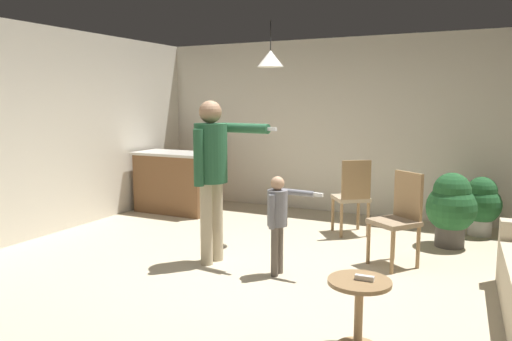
{
  "coord_description": "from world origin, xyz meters",
  "views": [
    {
      "loc": [
        2.1,
        -4.3,
        1.74
      ],
      "look_at": [
        -0.24,
        0.43,
        1.0
      ],
      "focal_mm": 34.73,
      "sensor_mm": 36.0,
      "label": 1
    }
  ],
  "objects_px": {
    "side_table_by_couch": "(359,306)",
    "potted_plant_corner": "(481,203)",
    "dining_chair_by_counter": "(399,215)",
    "person_child": "(278,214)",
    "kitchen_counter": "(176,182)",
    "potted_plant_by_wall": "(451,206)",
    "spare_remote_on_table": "(364,278)",
    "dining_chair_near_wall": "(353,194)",
    "person_adult": "(212,164)"
  },
  "relations": [
    {
      "from": "dining_chair_near_wall",
      "to": "potted_plant_by_wall",
      "type": "distance_m",
      "value": 1.2
    },
    {
      "from": "kitchen_counter",
      "to": "potted_plant_by_wall",
      "type": "bearing_deg",
      "value": -1.43
    },
    {
      "from": "dining_chair_by_counter",
      "to": "dining_chair_near_wall",
      "type": "relative_size",
      "value": 1.0
    },
    {
      "from": "dining_chair_by_counter",
      "to": "potted_plant_by_wall",
      "type": "height_order",
      "value": "dining_chair_by_counter"
    },
    {
      "from": "person_child",
      "to": "dining_chair_by_counter",
      "type": "distance_m",
      "value": 1.33
    },
    {
      "from": "person_child",
      "to": "potted_plant_corner",
      "type": "distance_m",
      "value": 3.11
    },
    {
      "from": "side_table_by_couch",
      "to": "person_adult",
      "type": "distance_m",
      "value": 2.39
    },
    {
      "from": "side_table_by_couch",
      "to": "spare_remote_on_table",
      "type": "xyz_separation_m",
      "value": [
        0.03,
        0.0,
        0.21
      ]
    },
    {
      "from": "spare_remote_on_table",
      "to": "potted_plant_by_wall",
      "type": "bearing_deg",
      "value": 84.21
    },
    {
      "from": "dining_chair_by_counter",
      "to": "person_child",
      "type": "bearing_deg",
      "value": 75.02
    },
    {
      "from": "side_table_by_couch",
      "to": "dining_chair_by_counter",
      "type": "xyz_separation_m",
      "value": [
        -0.1,
        2.01,
        0.22
      ]
    },
    {
      "from": "spare_remote_on_table",
      "to": "potted_plant_corner",
      "type": "bearing_deg",
      "value": 80.64
    },
    {
      "from": "side_table_by_couch",
      "to": "dining_chair_near_wall",
      "type": "relative_size",
      "value": 0.52
    },
    {
      "from": "side_table_by_couch",
      "to": "dining_chair_by_counter",
      "type": "relative_size",
      "value": 0.52
    },
    {
      "from": "kitchen_counter",
      "to": "potted_plant_corner",
      "type": "distance_m",
      "value": 4.43
    },
    {
      "from": "side_table_by_couch",
      "to": "potted_plant_corner",
      "type": "height_order",
      "value": "potted_plant_corner"
    },
    {
      "from": "dining_chair_by_counter",
      "to": "spare_remote_on_table",
      "type": "xyz_separation_m",
      "value": [
        0.13,
        -2.01,
        -0.01
      ]
    },
    {
      "from": "side_table_by_couch",
      "to": "dining_chair_near_wall",
      "type": "distance_m",
      "value": 3.11
    },
    {
      "from": "kitchen_counter",
      "to": "potted_plant_corner",
      "type": "height_order",
      "value": "kitchen_counter"
    },
    {
      "from": "potted_plant_corner",
      "to": "potted_plant_by_wall",
      "type": "bearing_deg",
      "value": -113.27
    },
    {
      "from": "spare_remote_on_table",
      "to": "kitchen_counter",
      "type": "bearing_deg",
      "value": 140.69
    },
    {
      "from": "dining_chair_by_counter",
      "to": "side_table_by_couch",
      "type": "bearing_deg",
      "value": 128.27
    },
    {
      "from": "dining_chair_near_wall",
      "to": "spare_remote_on_table",
      "type": "distance_m",
      "value": 3.1
    },
    {
      "from": "kitchen_counter",
      "to": "person_child",
      "type": "height_order",
      "value": "person_child"
    },
    {
      "from": "side_table_by_couch",
      "to": "dining_chair_by_counter",
      "type": "distance_m",
      "value": 2.03
    },
    {
      "from": "kitchen_counter",
      "to": "person_adult",
      "type": "bearing_deg",
      "value": -45.87
    },
    {
      "from": "dining_chair_near_wall",
      "to": "side_table_by_couch",
      "type": "bearing_deg",
      "value": -109.03
    },
    {
      "from": "person_child",
      "to": "dining_chair_near_wall",
      "type": "distance_m",
      "value": 1.83
    },
    {
      "from": "kitchen_counter",
      "to": "dining_chair_near_wall",
      "type": "distance_m",
      "value": 2.88
    },
    {
      "from": "dining_chair_by_counter",
      "to": "potted_plant_by_wall",
      "type": "distance_m",
      "value": 1.07
    },
    {
      "from": "person_child",
      "to": "side_table_by_couch",
      "type": "bearing_deg",
      "value": 48.46
    },
    {
      "from": "kitchen_counter",
      "to": "person_child",
      "type": "relative_size",
      "value": 1.25
    },
    {
      "from": "person_adult",
      "to": "potted_plant_by_wall",
      "type": "height_order",
      "value": "person_adult"
    },
    {
      "from": "kitchen_counter",
      "to": "dining_chair_near_wall",
      "type": "relative_size",
      "value": 1.26
    },
    {
      "from": "kitchen_counter",
      "to": "potted_plant_by_wall",
      "type": "distance_m",
      "value": 4.08
    },
    {
      "from": "potted_plant_by_wall",
      "to": "spare_remote_on_table",
      "type": "height_order",
      "value": "potted_plant_by_wall"
    },
    {
      "from": "dining_chair_near_wall",
      "to": "potted_plant_by_wall",
      "type": "height_order",
      "value": "dining_chair_near_wall"
    },
    {
      "from": "dining_chair_near_wall",
      "to": "potted_plant_corner",
      "type": "distance_m",
      "value": 1.68
    },
    {
      "from": "kitchen_counter",
      "to": "potted_plant_corner",
      "type": "relative_size",
      "value": 1.63
    },
    {
      "from": "kitchen_counter",
      "to": "side_table_by_couch",
      "type": "xyz_separation_m",
      "value": [
        3.74,
        -3.09,
        -0.15
      ]
    },
    {
      "from": "dining_chair_near_wall",
      "to": "spare_remote_on_table",
      "type": "xyz_separation_m",
      "value": [
        0.9,
        -2.97,
        -0.01
      ]
    },
    {
      "from": "dining_chair_near_wall",
      "to": "person_adult",
      "type": "bearing_deg",
      "value": -155.93
    },
    {
      "from": "dining_chair_by_counter",
      "to": "person_adult",
      "type": "bearing_deg",
      "value": 59.41
    },
    {
      "from": "side_table_by_couch",
      "to": "potted_plant_corner",
      "type": "bearing_deg",
      "value": 80.15
    },
    {
      "from": "person_adult",
      "to": "potted_plant_corner",
      "type": "height_order",
      "value": "person_adult"
    },
    {
      "from": "kitchen_counter",
      "to": "dining_chair_by_counter",
      "type": "distance_m",
      "value": 3.8
    },
    {
      "from": "side_table_by_couch",
      "to": "potted_plant_by_wall",
      "type": "xyz_separation_m",
      "value": [
        0.34,
        2.99,
        0.17
      ]
    },
    {
      "from": "side_table_by_couch",
      "to": "person_adult",
      "type": "height_order",
      "value": "person_adult"
    },
    {
      "from": "spare_remote_on_table",
      "to": "dining_chair_near_wall",
      "type": "bearing_deg",
      "value": 106.8
    },
    {
      "from": "person_adult",
      "to": "dining_chair_by_counter",
      "type": "relative_size",
      "value": 1.75
    }
  ]
}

